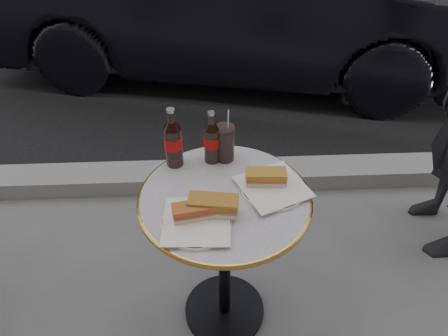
{
  "coord_description": "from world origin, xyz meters",
  "views": [
    {
      "loc": [
        -0.06,
        -1.13,
        1.8
      ],
      "look_at": [
        0.0,
        0.05,
        0.82
      ],
      "focal_mm": 35.0,
      "sensor_mm": 36.0,
      "label": 1
    }
  ],
  "objects_px": {
    "plate_right": "(273,188)",
    "bistro_table": "(225,261)",
    "cola_bottle_right": "(212,137)",
    "plate_left": "(197,223)",
    "cola_glass": "(225,143)",
    "cola_bottle_left": "(173,138)"
  },
  "relations": [
    {
      "from": "plate_left",
      "to": "cola_bottle_right",
      "type": "height_order",
      "value": "cola_bottle_right"
    },
    {
      "from": "cola_bottle_left",
      "to": "cola_bottle_right",
      "type": "relative_size",
      "value": 1.12
    },
    {
      "from": "cola_glass",
      "to": "bistro_table",
      "type": "bearing_deg",
      "value": -93.2
    },
    {
      "from": "plate_left",
      "to": "cola_glass",
      "type": "distance_m",
      "value": 0.37
    },
    {
      "from": "cola_glass",
      "to": "plate_right",
      "type": "bearing_deg",
      "value": -49.1
    },
    {
      "from": "cola_bottle_right",
      "to": "plate_left",
      "type": "bearing_deg",
      "value": -100.01
    },
    {
      "from": "plate_left",
      "to": "cola_bottle_left",
      "type": "relative_size",
      "value": 0.94
    },
    {
      "from": "cola_bottle_right",
      "to": "plate_right",
      "type": "bearing_deg",
      "value": -40.21
    },
    {
      "from": "plate_right",
      "to": "cola_glass",
      "type": "xyz_separation_m",
      "value": [
        -0.16,
        0.19,
        0.07
      ]
    },
    {
      "from": "plate_left",
      "to": "cola_bottle_right",
      "type": "bearing_deg",
      "value": 79.99
    },
    {
      "from": "plate_right",
      "to": "bistro_table",
      "type": "bearing_deg",
      "value": -171.67
    },
    {
      "from": "cola_bottle_left",
      "to": "bistro_table",
      "type": "bearing_deg",
      "value": -46.4
    },
    {
      "from": "cola_bottle_right",
      "to": "cola_glass",
      "type": "distance_m",
      "value": 0.06
    },
    {
      "from": "bistro_table",
      "to": "plate_left",
      "type": "bearing_deg",
      "value": -126.92
    },
    {
      "from": "plate_right",
      "to": "cola_bottle_right",
      "type": "relative_size",
      "value": 1.05
    },
    {
      "from": "bistro_table",
      "to": "cola_bottle_right",
      "type": "height_order",
      "value": "cola_bottle_right"
    },
    {
      "from": "plate_left",
      "to": "plate_right",
      "type": "bearing_deg",
      "value": 29.84
    },
    {
      "from": "cola_bottle_left",
      "to": "cola_bottle_right",
      "type": "bearing_deg",
      "value": 6.11
    },
    {
      "from": "plate_right",
      "to": "cola_bottle_right",
      "type": "height_order",
      "value": "cola_bottle_right"
    },
    {
      "from": "bistro_table",
      "to": "cola_bottle_right",
      "type": "bearing_deg",
      "value": 100.7
    },
    {
      "from": "bistro_table",
      "to": "cola_bottle_left",
      "type": "xyz_separation_m",
      "value": [
        -0.18,
        0.19,
        0.49
      ]
    },
    {
      "from": "cola_bottle_left",
      "to": "plate_left",
      "type": "bearing_deg",
      "value": -75.49
    }
  ]
}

